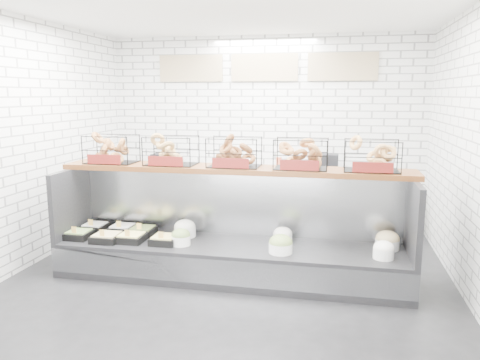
# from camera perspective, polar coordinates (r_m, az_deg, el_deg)

# --- Properties ---
(ground) EXTENTS (5.50, 5.50, 0.00)m
(ground) POSITION_cam_1_polar(r_m,az_deg,el_deg) (5.28, -1.91, -12.88)
(ground) COLOR black
(ground) RESTS_ON ground
(room_shell) EXTENTS (5.02, 5.51, 3.01)m
(room_shell) POSITION_cam_1_polar(r_m,az_deg,el_deg) (5.44, -0.53, 10.11)
(room_shell) COLOR silver
(room_shell) RESTS_ON ground
(display_case) EXTENTS (4.00, 0.90, 1.20)m
(display_case) POSITION_cam_1_polar(r_m,az_deg,el_deg) (5.48, -1.24, -8.33)
(display_case) COLOR black
(display_case) RESTS_ON ground
(bagel_shelf) EXTENTS (4.10, 0.50, 0.40)m
(bagel_shelf) POSITION_cam_1_polar(r_m,az_deg,el_deg) (5.40, -0.75, 3.02)
(bagel_shelf) COLOR #48240F
(bagel_shelf) RESTS_ON display_case
(prep_counter) EXTENTS (4.00, 0.60, 1.20)m
(prep_counter) POSITION_cam_1_polar(r_m,az_deg,el_deg) (7.41, 2.41, -2.21)
(prep_counter) COLOR #93969B
(prep_counter) RESTS_ON ground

